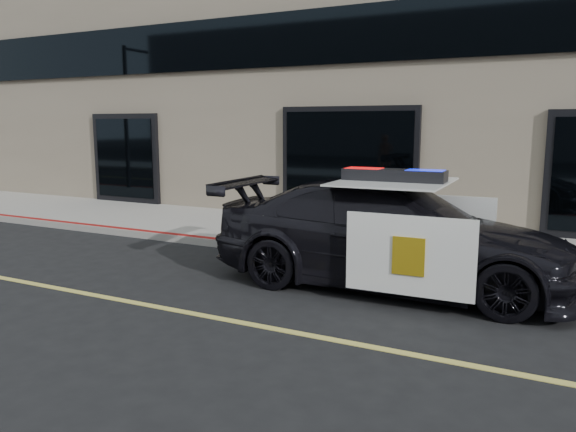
% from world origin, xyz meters
% --- Properties ---
extents(ground, '(120.00, 120.00, 0.00)m').
position_xyz_m(ground, '(0.00, 0.00, 0.00)').
color(ground, black).
rests_on(ground, ground).
extents(sidewalk_n, '(60.00, 3.50, 0.15)m').
position_xyz_m(sidewalk_n, '(0.00, 5.25, 0.07)').
color(sidewalk_n, gray).
rests_on(sidewalk_n, ground).
extents(police_car, '(2.68, 5.62, 1.80)m').
position_xyz_m(police_car, '(1.46, 2.45, 0.81)').
color(police_car, black).
rests_on(police_car, ground).
extents(fire_hydrant, '(0.33, 0.45, 0.72)m').
position_xyz_m(fire_hydrant, '(-1.84, 4.22, 0.49)').
color(fire_hydrant, silver).
rests_on(fire_hydrant, sidewalk_n).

